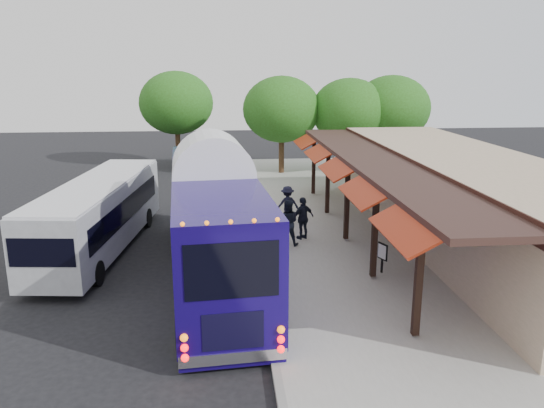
# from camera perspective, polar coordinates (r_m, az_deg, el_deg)

# --- Properties ---
(ground) EXTENTS (90.00, 90.00, 0.00)m
(ground) POSITION_cam_1_polar(r_m,az_deg,el_deg) (17.55, -1.37, -8.83)
(ground) COLOR black
(ground) RESTS_ON ground
(sidewalk) EXTENTS (10.00, 40.00, 0.15)m
(sidewalk) POSITION_cam_1_polar(r_m,az_deg,el_deg) (22.07, 11.01, -3.94)
(sidewalk) COLOR #9E9B93
(sidewalk) RESTS_ON ground
(curb) EXTENTS (0.20, 40.00, 0.16)m
(curb) POSITION_cam_1_polar(r_m,az_deg,el_deg) (21.26, -1.96, -4.40)
(curb) COLOR gray
(curb) RESTS_ON ground
(station_shelter) EXTENTS (8.15, 20.00, 3.60)m
(station_shelter) POSITION_cam_1_polar(r_m,az_deg,el_deg) (22.77, 19.43, 0.69)
(station_shelter) COLOR tan
(station_shelter) RESTS_ON ground
(coach_bus) EXTENTS (3.61, 12.38, 3.91)m
(coach_bus) POSITION_cam_1_polar(r_m,az_deg,el_deg) (17.73, -6.30, -1.48)
(coach_bus) COLOR #150757
(coach_bus) RESTS_ON ground
(city_bus) EXTENTS (3.30, 10.36, 2.73)m
(city_bus) POSITION_cam_1_polar(r_m,az_deg,el_deg) (21.55, -18.04, -0.87)
(city_bus) COLOR #919399
(city_bus) RESTS_ON ground
(ped_a) EXTENTS (0.67, 0.51, 1.65)m
(ped_a) POSITION_cam_1_polar(r_m,az_deg,el_deg) (18.26, 0.27, -4.61)
(ped_a) COLOR black
(ped_a) RESTS_ON sidewalk
(ped_b) EXTENTS (1.01, 0.85, 1.84)m
(ped_b) POSITION_cam_1_polar(r_m,az_deg,el_deg) (20.74, 1.68, -2.00)
(ped_b) COLOR black
(ped_b) RESTS_ON sidewalk
(ped_c) EXTENTS (1.10, 0.87, 1.75)m
(ped_c) POSITION_cam_1_polar(r_m,az_deg,el_deg) (21.53, 3.37, -1.53)
(ped_c) COLOR black
(ped_c) RESTS_ON sidewalk
(ped_d) EXTENTS (1.16, 0.80, 1.65)m
(ped_d) POSITION_cam_1_polar(r_m,az_deg,el_deg) (23.87, 1.67, -0.02)
(ped_d) COLOR black
(ped_d) RESTS_ON sidewalk
(sign_board) EXTENTS (0.21, 0.46, 1.05)m
(sign_board) POSITION_cam_1_polar(r_m,az_deg,el_deg) (18.38, 11.79, -5.17)
(sign_board) COLOR black
(sign_board) RESTS_ON sidewalk
(tree_left) EXTENTS (5.05, 5.05, 6.47)m
(tree_left) POSITION_cam_1_polar(r_m,az_deg,el_deg) (34.99, 1.04, 10.13)
(tree_left) COLOR #382314
(tree_left) RESTS_ON ground
(tree_mid) EXTENTS (4.95, 4.95, 6.33)m
(tree_mid) POSITION_cam_1_polar(r_m,az_deg,el_deg) (35.37, 8.31, 9.88)
(tree_mid) COLOR #382314
(tree_mid) RESTS_ON ground
(tree_right) EXTENTS (5.08, 5.08, 6.51)m
(tree_right) POSITION_cam_1_polar(r_m,az_deg,el_deg) (36.37, 12.73, 9.99)
(tree_right) COLOR #382314
(tree_right) RESTS_ON ground
(tree_far) EXTENTS (5.28, 5.28, 6.76)m
(tree_far) POSITION_cam_1_polar(r_m,az_deg,el_deg) (39.15, -10.27, 10.65)
(tree_far) COLOR #382314
(tree_far) RESTS_ON ground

